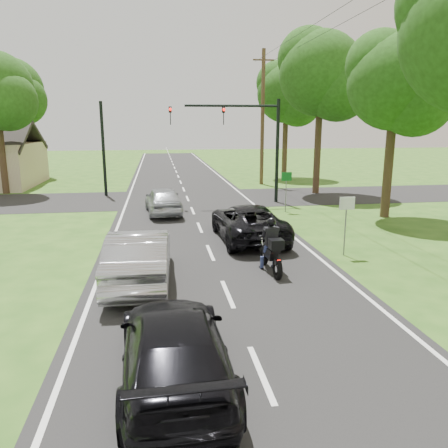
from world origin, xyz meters
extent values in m
plane|color=#295217|center=(0.00, 0.00, 0.00)|extent=(140.00, 140.00, 0.00)
cube|color=black|center=(0.00, 10.00, 0.01)|extent=(8.00, 100.00, 0.01)
cube|color=black|center=(0.00, 16.00, 0.01)|extent=(60.00, 7.00, 0.01)
torus|color=black|center=(1.62, 2.38, 0.31)|extent=(0.16, 0.63, 0.62)
torus|color=black|center=(1.69, 0.98, 0.31)|extent=(0.18, 0.68, 0.68)
cube|color=black|center=(1.65, 1.77, 0.59)|extent=(0.31, 0.90, 0.28)
sphere|color=black|center=(1.64, 2.01, 0.76)|extent=(0.32, 0.32, 0.32)
cube|color=black|center=(1.67, 1.45, 0.76)|extent=(0.34, 0.53, 0.09)
cube|color=#FF0C07|center=(1.69, 0.87, 0.61)|extent=(0.10, 0.03, 0.05)
cylinder|color=silver|center=(1.82, 1.27, 0.29)|extent=(0.12, 0.75, 0.08)
cylinder|color=black|center=(1.63, 2.20, 0.93)|extent=(0.58, 0.06, 0.03)
cube|color=black|center=(1.68, 1.16, 1.05)|extent=(0.43, 0.40, 0.30)
cube|color=black|center=(1.66, 1.63, 1.17)|extent=(0.39, 0.22, 0.56)
sphere|color=black|center=(1.65, 1.70, 1.61)|extent=(0.28, 0.28, 0.28)
cylinder|color=navy|center=(1.43, 1.93, 0.22)|extent=(0.12, 0.12, 0.42)
cylinder|color=navy|center=(1.85, 1.95, 0.22)|extent=(0.12, 0.12, 0.42)
imported|color=black|center=(1.75, 5.67, 0.73)|extent=(2.56, 5.27, 1.44)
imported|color=#ADADB1|center=(-2.40, 1.27, 0.81)|extent=(1.88, 4.92, 1.60)
imported|color=#ACB0B4|center=(-1.56, 11.40, 0.73)|extent=(2.07, 4.34, 1.43)
imported|color=black|center=(-1.61, -4.01, 0.70)|extent=(2.05, 4.76, 1.37)
cylinder|color=black|center=(5.20, 14.00, 3.00)|extent=(0.20, 0.20, 6.00)
cylinder|color=black|center=(2.50, 14.00, 5.60)|extent=(5.40, 0.14, 0.14)
imported|color=black|center=(2.00, 14.00, 5.05)|extent=(0.16, 0.36, 1.00)
imported|color=black|center=(-1.00, 14.00, 5.05)|extent=(0.16, 0.36, 1.00)
sphere|color=#FF0C07|center=(2.00, 13.82, 5.38)|extent=(0.16, 0.16, 0.16)
sphere|color=#FF0C07|center=(-1.00, 13.82, 5.38)|extent=(0.16, 0.16, 0.16)
cylinder|color=black|center=(-5.20, 18.00, 3.00)|extent=(0.20, 0.20, 6.00)
cylinder|color=brown|center=(6.20, 22.00, 5.00)|extent=(0.28, 0.28, 10.00)
cube|color=brown|center=(6.20, 22.00, 9.20)|extent=(1.60, 0.10, 0.10)
cylinder|color=slate|center=(4.70, 3.00, 1.00)|extent=(0.05, 0.05, 2.00)
cube|color=silver|center=(4.70, 2.97, 1.90)|extent=(0.55, 0.04, 0.45)
cylinder|color=slate|center=(4.90, 11.00, 1.00)|extent=(0.05, 0.05, 2.00)
cube|color=#0C591E|center=(4.90, 10.97, 1.90)|extent=(0.55, 0.04, 0.45)
cylinder|color=#332316|center=(9.50, 9.00, 2.94)|extent=(0.44, 0.44, 5.88)
sphere|color=#1D3C10|center=(9.50, 9.00, 6.51)|extent=(4.50, 4.50, 4.50)
sphere|color=#1D3C10|center=(10.25, 8.40, 5.78)|extent=(3.60, 3.60, 3.60)
cylinder|color=#332316|center=(8.80, 17.00, 3.50)|extent=(0.44, 0.44, 7.00)
sphere|color=#1D3C10|center=(8.80, 17.00, 7.75)|extent=(5.40, 5.40, 5.40)
sphere|color=#1D3C10|center=(9.70, 16.28, 6.88)|extent=(4.32, 4.32, 4.32)
cylinder|color=#332316|center=(9.20, 26.00, 3.22)|extent=(0.44, 0.44, 6.44)
sphere|color=#1D3C10|center=(9.20, 26.00, 7.13)|extent=(4.95, 4.95, 4.95)
sphere|color=#1D3C10|center=(10.02, 25.34, 6.33)|extent=(3.96, 3.96, 3.96)
cylinder|color=#332316|center=(-12.00, 20.00, 3.08)|extent=(0.44, 0.44, 6.16)
sphere|color=#1D3C10|center=(-11.20, 19.36, 6.05)|extent=(3.84, 3.84, 3.84)
cylinder|color=#332316|center=(-14.00, 30.00, 3.36)|extent=(0.44, 0.44, 6.72)
sphere|color=#1D3C10|center=(-14.00, 30.00, 7.44)|extent=(5.40, 5.40, 5.40)
sphere|color=#1D3C10|center=(-13.10, 29.28, 6.60)|extent=(4.32, 4.32, 4.32)
camera|label=1|loc=(-1.80, -11.19, 4.60)|focal=35.00mm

